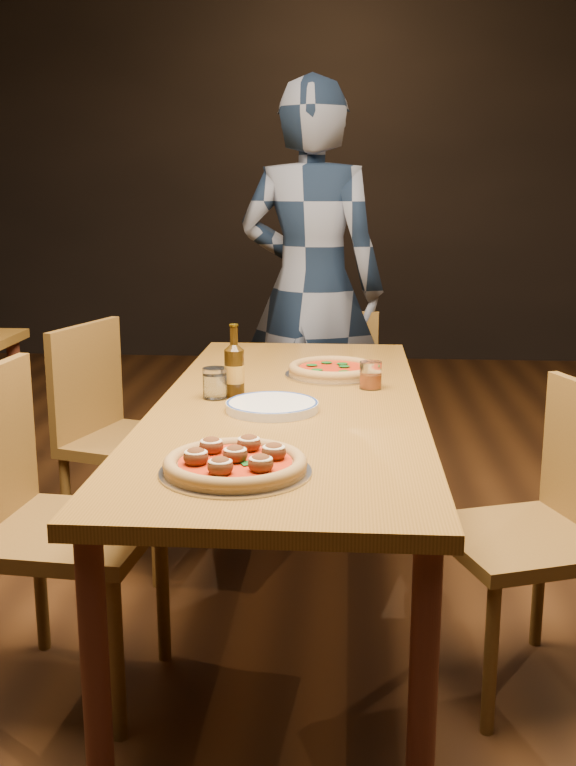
# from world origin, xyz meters

# --- Properties ---
(ground) EXTENTS (9.00, 9.00, 0.00)m
(ground) POSITION_xyz_m (0.00, 0.00, 0.00)
(ground) COLOR black
(room_shell) EXTENTS (9.00, 9.00, 9.00)m
(room_shell) POSITION_xyz_m (0.00, 0.00, 1.86)
(room_shell) COLOR black
(room_shell) RESTS_ON ground
(table_main) EXTENTS (0.80, 2.00, 0.75)m
(table_main) POSITION_xyz_m (0.00, 0.00, 0.68)
(table_main) COLOR brown
(table_main) RESTS_ON ground
(chair_main_nw) EXTENTS (0.49, 0.49, 0.96)m
(chair_main_nw) POSITION_xyz_m (-0.57, -0.39, 0.48)
(chair_main_nw) COLOR brown
(chair_main_nw) RESTS_ON ground
(chair_main_sw) EXTENTS (0.55, 0.55, 0.93)m
(chair_main_sw) POSITION_xyz_m (-0.61, 0.49, 0.47)
(chair_main_sw) COLOR brown
(chair_main_sw) RESTS_ON ground
(chair_main_e) EXTENTS (0.54, 0.54, 0.90)m
(chair_main_e) POSITION_xyz_m (0.66, -0.28, 0.45)
(chair_main_e) COLOR brown
(chair_main_e) RESTS_ON ground
(chair_end) EXTENTS (0.44, 0.44, 0.87)m
(chair_end) POSITION_xyz_m (0.10, 1.21, 0.43)
(chair_end) COLOR brown
(chair_end) RESTS_ON ground
(pizza_meatball) EXTENTS (0.35, 0.35, 0.06)m
(pizza_meatball) POSITION_xyz_m (-0.08, -0.67, 0.77)
(pizza_meatball) COLOR #B7B7BF
(pizza_meatball) RESTS_ON table_main
(pizza_margherita) EXTENTS (0.33, 0.33, 0.04)m
(pizza_margherita) POSITION_xyz_m (0.13, 0.38, 0.77)
(pizza_margherita) COLOR #B7B7BF
(pizza_margherita) RESTS_ON table_main
(plate_stack) EXTENTS (0.27, 0.27, 0.03)m
(plate_stack) POSITION_xyz_m (-0.04, -0.11, 0.76)
(plate_stack) COLOR white
(plate_stack) RESTS_ON table_main
(beer_bottle) EXTENTS (0.06, 0.06, 0.22)m
(beer_bottle) POSITION_xyz_m (-0.17, 0.05, 0.83)
(beer_bottle) COLOR black
(beer_bottle) RESTS_ON table_main
(water_glass) EXTENTS (0.08, 0.08, 0.10)m
(water_glass) POSITION_xyz_m (-0.23, 0.03, 0.80)
(water_glass) COLOR white
(water_glass) RESTS_ON table_main
(amber_glass) EXTENTS (0.07, 0.07, 0.09)m
(amber_glass) POSITION_xyz_m (0.25, 0.19, 0.79)
(amber_glass) COLOR #AB4813
(amber_glass) RESTS_ON table_main
(diner) EXTENTS (0.76, 0.59, 1.86)m
(diner) POSITION_xyz_m (0.00, 1.40, 0.93)
(diner) COLOR black
(diner) RESTS_ON ground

